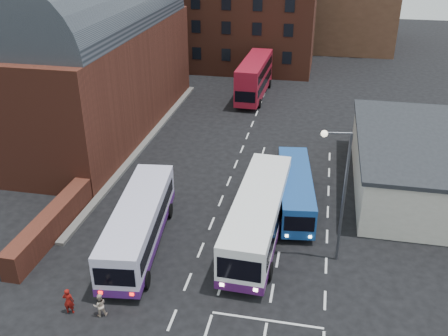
% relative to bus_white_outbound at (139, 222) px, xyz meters
% --- Properties ---
extents(ground, '(180.00, 180.00, 0.00)m').
position_rel_bus_white_outbound_xyz_m(ground, '(3.98, -2.13, -1.83)').
color(ground, black).
extents(railway_station, '(12.00, 28.00, 16.00)m').
position_rel_bus_white_outbound_xyz_m(railway_station, '(-11.52, 18.87, 5.81)').
color(railway_station, '#602B1E').
rests_on(railway_station, ground).
extents(forecourt_wall, '(1.20, 10.00, 1.80)m').
position_rel_bus_white_outbound_xyz_m(forecourt_wall, '(-6.22, -0.13, -0.93)').
color(forecourt_wall, '#602B1E').
rests_on(forecourt_wall, ground).
extents(cream_building, '(10.40, 16.40, 4.25)m').
position_rel_bus_white_outbound_xyz_m(cream_building, '(18.98, 11.87, 0.33)').
color(cream_building, beige).
rests_on(cream_building, ground).
extents(brick_terrace, '(22.00, 10.00, 11.00)m').
position_rel_bus_white_outbound_xyz_m(brick_terrace, '(-2.02, 43.87, 3.67)').
color(brick_terrace, brown).
rests_on(brick_terrace, ground).
extents(castle_keep, '(22.00, 22.00, 12.00)m').
position_rel_bus_white_outbound_xyz_m(castle_keep, '(9.98, 63.87, 4.17)').
color(castle_keep, brown).
rests_on(castle_keep, ground).
extents(bus_white_outbound, '(3.95, 11.59, 3.10)m').
position_rel_bus_white_outbound_xyz_m(bus_white_outbound, '(0.00, 0.00, 0.00)').
color(bus_white_outbound, silver).
rests_on(bus_white_outbound, ground).
extents(bus_white_inbound, '(3.41, 12.42, 3.37)m').
position_rel_bus_white_outbound_xyz_m(bus_white_inbound, '(7.39, 2.28, 0.16)').
color(bus_white_inbound, white).
rests_on(bus_white_inbound, ground).
extents(bus_blue, '(3.44, 9.99, 2.67)m').
position_rel_bus_white_outbound_xyz_m(bus_blue, '(9.49, 6.87, -0.25)').
color(bus_blue, navy).
rests_on(bus_blue, ground).
extents(bus_red_double, '(3.11, 11.35, 4.51)m').
position_rel_bus_white_outbound_xyz_m(bus_red_double, '(2.86, 31.34, 0.57)').
color(bus_red_double, maroon).
rests_on(bus_red_double, ground).
extents(street_lamp, '(1.77, 0.52, 8.74)m').
position_rel_bus_white_outbound_xyz_m(street_lamp, '(12.28, 1.00, 3.45)').
color(street_lamp, '#45474D').
rests_on(street_lamp, ground).
extents(pedestrian_red, '(0.64, 0.48, 1.60)m').
position_rel_bus_white_outbound_xyz_m(pedestrian_red, '(-1.62, -6.67, -1.03)').
color(pedestrian_red, maroon).
rests_on(pedestrian_red, ground).
extents(pedestrian_beige, '(0.86, 0.81, 1.41)m').
position_rel_bus_white_outbound_xyz_m(pedestrian_beige, '(0.11, -6.53, -1.12)').
color(pedestrian_beige, '#C2AC95').
rests_on(pedestrian_beige, ground).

